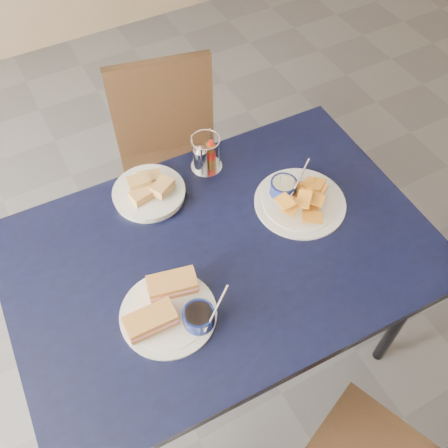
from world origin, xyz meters
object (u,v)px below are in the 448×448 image
condiment_caddy (205,156)px  bread_basket (149,191)px  sandwich_plate (171,309)px  dining_table (222,261)px  plantain_plate (296,197)px  chair_far (167,153)px

condiment_caddy → bread_basket: bearing=-173.4°
sandwich_plate → dining_table: bearing=28.0°
plantain_plate → condiment_caddy: 0.34m
plantain_plate → sandwich_plate: bearing=-161.8°
chair_far → condiment_caddy: bearing=-88.2°
plantain_plate → chair_far: bearing=107.9°
chair_far → plantain_plate: size_ratio=2.96×
sandwich_plate → bread_basket: sandwich_plate is taller
dining_table → plantain_plate: size_ratio=4.38×
chair_far → sandwich_plate: chair_far is taller
plantain_plate → condiment_caddy: bearing=124.6°
chair_far → plantain_plate: chair_far is taller
chair_far → plantain_plate: 0.72m
chair_far → condiment_caddy: 0.46m
dining_table → bread_basket: 0.34m
dining_table → chair_far: bearing=81.4°
dining_table → sandwich_plate: size_ratio=4.39×
dining_table → condiment_caddy: size_ratio=9.79×
dining_table → condiment_caddy: bearing=71.0°
condiment_caddy → plantain_plate: bearing=-55.4°
sandwich_plate → condiment_caddy: condiment_caddy is taller
dining_table → sandwich_plate: bearing=-152.0°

